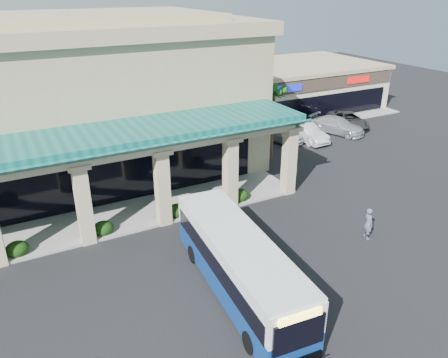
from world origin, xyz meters
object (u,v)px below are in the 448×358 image
car_silver (280,133)px  car_white (306,132)px  car_gray (348,120)px  pedestrian (368,223)px  car_red (337,125)px  transit_bus (238,265)px

car_silver → car_white: 2.36m
car_silver → car_gray: car_silver is taller
pedestrian → car_silver: pedestrian is taller
car_silver → car_white: size_ratio=0.95×
pedestrian → car_gray: pedestrian is taller
pedestrian → car_gray: 21.41m
pedestrian → car_red: size_ratio=0.35×
car_red → transit_bus: bearing=-163.3°
pedestrian → car_gray: size_ratio=0.35×
transit_bus → pedestrian: bearing=9.3°
car_silver → car_gray: 8.52m
car_silver → car_white: bearing=-37.2°
transit_bus → car_red: transit_bus is taller
transit_bus → car_red: 25.76m
pedestrian → car_white: (7.28, 15.01, -0.13)m
pedestrian → car_white: pedestrian is taller
pedestrian → car_silver: 16.85m
transit_bus → car_white: size_ratio=2.18×
car_red → car_gray: (2.38, 1.04, -0.04)m
car_silver → car_red: (6.14, -0.61, -0.02)m
transit_bus → car_silver: transit_bus is taller
transit_bus → car_white: transit_bus is taller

